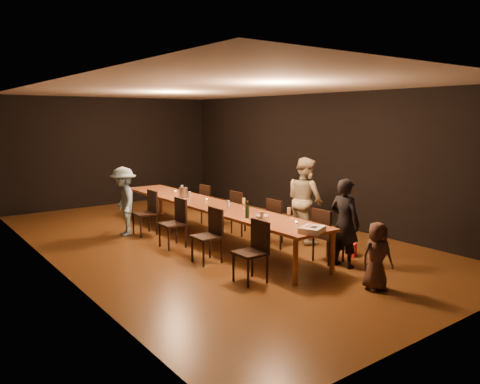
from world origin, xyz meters
TOP-DOWN VIEW (x-y plane):
  - ground at (0.00, 0.00)m, footprint 10.00×10.00m
  - room_shell at (0.00, 0.00)m, footprint 6.04×10.04m
  - table at (0.00, 0.00)m, footprint 0.90×6.00m
  - chair_right_0 at (0.85, -2.40)m, footprint 0.42×0.42m
  - chair_right_1 at (0.85, -1.20)m, footprint 0.42×0.42m
  - chair_right_2 at (0.85, 0.00)m, footprint 0.42×0.42m
  - chair_right_3 at (0.85, 1.20)m, footprint 0.42×0.42m
  - chair_left_0 at (-0.85, -2.40)m, footprint 0.42×0.42m
  - chair_left_1 at (-0.85, -1.20)m, footprint 0.42×0.42m
  - chair_left_2 at (-0.85, 0.00)m, footprint 0.42×0.42m
  - chair_left_3 at (-0.85, 1.20)m, footprint 0.42×0.42m
  - woman_birthday at (0.85, -2.74)m, footprint 0.42×0.58m
  - woman_tan at (1.48, -1.19)m, footprint 0.75×0.90m
  - man_blue at (-1.20, 1.42)m, footprint 0.75×1.03m
  - child at (0.41, -3.72)m, footprint 0.57×0.47m
  - gift_bag_red at (1.43, -2.45)m, footprint 0.23×0.18m
  - gift_bag_blue at (1.56, -2.01)m, footprint 0.27×0.20m
  - birthday_cake at (-0.06, -2.90)m, footprint 0.47×0.42m
  - plate_stack at (-0.22, -1.92)m, footprint 0.22×0.22m
  - champagne_bottle at (-0.22, -1.51)m, footprint 0.08×0.08m
  - ice_bucket at (-0.03, 0.99)m, footprint 0.24×0.24m
  - wineglass_0 at (-0.32, -2.02)m, footprint 0.06×0.06m
  - wineglass_1 at (0.26, -2.04)m, footprint 0.06×0.06m
  - wineglass_2 at (-0.16, -0.86)m, footprint 0.06×0.06m
  - wineglass_3 at (0.23, -0.82)m, footprint 0.06×0.06m
  - wineglass_4 at (-0.20, 0.44)m, footprint 0.06×0.06m
  - wineglass_5 at (0.14, 1.33)m, footprint 0.06×0.06m
  - tealight_near at (0.15, -2.33)m, footprint 0.05×0.05m
  - tealight_mid at (0.15, 0.34)m, footprint 0.05×0.05m
  - tealight_far at (0.15, 1.66)m, footprint 0.05×0.05m

SIDE VIEW (x-z plane):
  - ground at x=0.00m, z-range 0.00..0.00m
  - gift_bag_red at x=1.43m, z-range 0.00..0.23m
  - gift_bag_blue at x=1.56m, z-range 0.00..0.31m
  - chair_right_0 at x=0.85m, z-range 0.00..0.93m
  - chair_right_1 at x=0.85m, z-range 0.00..0.93m
  - chair_right_2 at x=0.85m, z-range 0.00..0.93m
  - chair_right_3 at x=0.85m, z-range 0.00..0.93m
  - chair_left_0 at x=-0.85m, z-range 0.00..0.93m
  - chair_left_1 at x=-0.85m, z-range 0.00..0.93m
  - chair_left_2 at x=-0.85m, z-range 0.00..0.93m
  - chair_left_3 at x=-0.85m, z-range 0.00..0.93m
  - child at x=0.41m, z-range 0.00..0.99m
  - table at x=0.00m, z-range 0.33..1.08m
  - man_blue at x=-1.20m, z-range 0.00..1.44m
  - woman_birthday at x=0.85m, z-range 0.00..1.48m
  - tealight_near at x=0.15m, z-range 0.75..0.78m
  - tealight_mid at x=0.15m, z-range 0.75..0.78m
  - tealight_far at x=0.15m, z-range 0.75..0.78m
  - birthday_cake at x=-0.06m, z-range 0.75..0.84m
  - plate_stack at x=-0.22m, z-range 0.75..0.86m
  - woman_tan at x=1.48m, z-range 0.00..1.68m
  - ice_bucket at x=-0.03m, z-range 0.75..0.96m
  - wineglass_0 at x=-0.32m, z-range 0.75..0.96m
  - wineglass_1 at x=0.26m, z-range 0.75..0.96m
  - wineglass_2 at x=-0.16m, z-range 0.75..0.96m
  - wineglass_3 at x=0.23m, z-range 0.75..0.96m
  - wineglass_4 at x=-0.20m, z-range 0.75..0.96m
  - wineglass_5 at x=0.14m, z-range 0.75..0.96m
  - champagne_bottle at x=-0.22m, z-range 0.75..1.06m
  - room_shell at x=0.00m, z-range 0.57..3.59m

